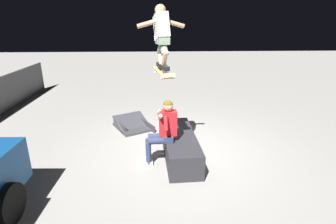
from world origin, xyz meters
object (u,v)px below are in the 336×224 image
person_sitting_on_ledge (163,129)px  ledge_box_main (180,145)px  skater_airborne (162,34)px  skateboard (163,72)px  kicker_ramp (133,126)px

person_sitting_on_ledge → ledge_box_main: bearing=-55.3°
ledge_box_main → skater_airborne: (-0.11, 0.37, 2.30)m
skateboard → skater_airborne: (0.06, 0.01, 0.69)m
person_sitting_on_ledge → kicker_ramp: bearing=21.9°
ledge_box_main → kicker_ramp: 1.98m
ledge_box_main → skater_airborne: size_ratio=1.80×
ledge_box_main → person_sitting_on_ledge: bearing=124.7°
skateboard → skater_airborne: skater_airborne is taller
skateboard → kicker_ramp: bearing=23.2°
person_sitting_on_ledge → skateboard: bearing=-8.4°
skater_airborne → kicker_ramp: size_ratio=0.89×
person_sitting_on_ledge → skater_airborne: size_ratio=1.19×
skater_airborne → kicker_ramp: 3.12m
ledge_box_main → kicker_ramp: (1.62, 1.12, -0.19)m
person_sitting_on_ledge → kicker_ramp: person_sitting_on_ledge is taller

